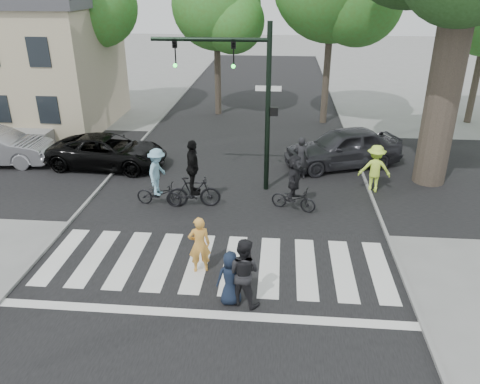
% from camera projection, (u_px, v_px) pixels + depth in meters
% --- Properties ---
extents(ground, '(120.00, 120.00, 0.00)m').
position_uv_depth(ground, '(211.00, 284.00, 12.16)').
color(ground, gray).
rests_on(ground, ground).
extents(road_stem, '(10.00, 70.00, 0.01)m').
position_uv_depth(road_stem, '(231.00, 201.00, 16.69)').
color(road_stem, black).
rests_on(road_stem, ground).
extents(road_cross, '(70.00, 10.00, 0.01)m').
position_uv_depth(road_cross, '(239.00, 170.00, 19.41)').
color(road_cross, black).
rests_on(road_cross, ground).
extents(curb_left, '(0.10, 70.00, 0.10)m').
position_uv_depth(curb_left, '(94.00, 195.00, 17.07)').
color(curb_left, gray).
rests_on(curb_left, ground).
extents(curb_right, '(0.10, 70.00, 0.10)m').
position_uv_depth(curb_right, '(375.00, 206.00, 16.26)').
color(curb_right, gray).
rests_on(curb_right, ground).
extents(crosswalk, '(10.00, 3.85, 0.01)m').
position_uv_depth(crosswalk, '(214.00, 270.00, 12.75)').
color(crosswalk, silver).
rests_on(crosswalk, ground).
extents(traffic_signal, '(4.45, 0.29, 6.00)m').
position_uv_depth(traffic_signal, '(244.00, 85.00, 16.13)').
color(traffic_signal, black).
rests_on(traffic_signal, ground).
extents(bg_tree_2, '(5.04, 4.80, 8.40)m').
position_uv_depth(bg_tree_2, '(220.00, 9.00, 24.96)').
color(bg_tree_2, brown).
rests_on(bg_tree_2, ground).
extents(house, '(8.40, 8.10, 8.82)m').
position_uv_depth(house, '(28.00, 52.00, 24.17)').
color(house, tan).
rests_on(house, ground).
extents(pedestrian_woman, '(0.68, 0.54, 1.62)m').
position_uv_depth(pedestrian_woman, '(199.00, 245.00, 12.40)').
color(pedestrian_woman, '#EFA43F').
rests_on(pedestrian_woman, ground).
extents(pedestrian_child, '(0.79, 0.64, 1.41)m').
position_uv_depth(pedestrian_child, '(231.00, 278.00, 11.20)').
color(pedestrian_child, '#151E31').
rests_on(pedestrian_child, ground).
extents(pedestrian_adult, '(1.04, 0.92, 1.77)m').
position_uv_depth(pedestrian_adult, '(243.00, 272.00, 11.11)').
color(pedestrian_adult, black).
rests_on(pedestrian_adult, ground).
extents(cyclist_left, '(1.70, 1.14, 2.08)m').
position_uv_depth(cyclist_left, '(158.00, 181.00, 16.04)').
color(cyclist_left, black).
rests_on(cyclist_left, ground).
extents(cyclist_mid, '(1.89, 1.17, 2.41)m').
position_uv_depth(cyclist_mid, '(193.00, 180.00, 15.92)').
color(cyclist_mid, black).
rests_on(cyclist_mid, ground).
extents(cyclist_right, '(1.66, 1.54, 1.99)m').
position_uv_depth(cyclist_right, '(294.00, 186.00, 15.74)').
color(cyclist_right, black).
rests_on(cyclist_right, ground).
extents(car_suv, '(5.00, 2.59, 1.35)m').
position_uv_depth(car_suv, '(108.00, 151.00, 19.52)').
color(car_suv, black).
rests_on(car_suv, ground).
extents(car_grey, '(5.25, 3.54, 1.66)m').
position_uv_depth(car_grey, '(343.00, 147.00, 19.51)').
color(car_grey, '#2D2D32').
rests_on(car_grey, ground).
extents(bystander_hivis, '(1.20, 0.74, 1.80)m').
position_uv_depth(bystander_hivis, '(375.00, 169.00, 17.14)').
color(bystander_hivis, '#D3FF47').
rests_on(bystander_hivis, ground).
extents(bystander_dark, '(0.71, 0.55, 1.71)m').
position_uv_depth(bystander_dark, '(301.00, 158.00, 18.30)').
color(bystander_dark, black).
rests_on(bystander_dark, ground).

